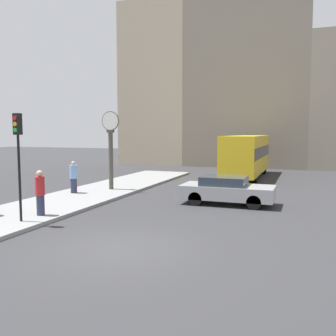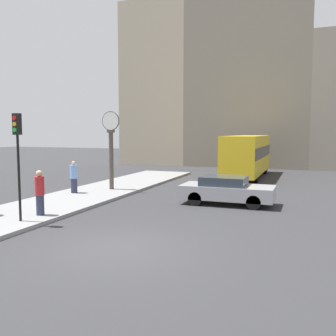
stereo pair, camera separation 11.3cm
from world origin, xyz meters
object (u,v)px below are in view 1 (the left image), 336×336
Objects in this scene: traffic_light_near at (18,145)px; pedestrian_blue_stripe at (74,177)px; pedestrian_red_top at (40,193)px; bus_distant at (246,154)px; street_clock at (111,147)px; sedan_car at (227,190)px.

pedestrian_blue_stripe is at bearing 107.36° from traffic_light_near.
pedestrian_red_top is at bearing -69.10° from pedestrian_blue_stripe.
bus_distant is 11.38m from street_clock.
bus_distant is 18.36m from traffic_light_near.
pedestrian_red_top reaches higher than sedan_car.
street_clock is at bearing 168.25° from sedan_car.
street_clock reaches higher than traffic_light_near.
street_clock is at bearing -122.79° from bus_distant.
street_clock reaches higher than bus_distant.
pedestrian_blue_stripe is at bearing 110.90° from pedestrian_red_top.
traffic_light_near is at bearing -107.35° from bus_distant.
sedan_car is at bearing -86.11° from bus_distant.
sedan_car is 0.46× the size of bus_distant.
pedestrian_red_top is (-5.45, -16.43, -0.73)m from bus_distant.
pedestrian_blue_stripe is (-1.22, -1.87, -1.57)m from street_clock.
bus_distant reaches higher than pedestrian_blue_stripe.
pedestrian_blue_stripe is 0.96× the size of pedestrian_red_top.
pedestrian_red_top reaches higher than pedestrian_blue_stripe.
pedestrian_blue_stripe reaches higher than sedan_car.
bus_distant reaches higher than sedan_car.
pedestrian_red_top is (0.02, 1.06, -1.89)m from traffic_light_near.
sedan_car is at bearing 3.04° from pedestrian_blue_stripe.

